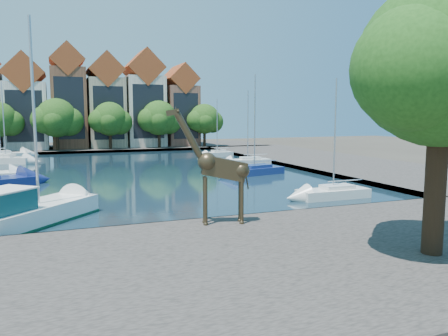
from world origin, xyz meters
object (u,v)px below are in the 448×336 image
object	(u,v)px
giraffe_statue	(218,168)
plane_tree	(445,70)
sailboat_right_a	(333,191)
motorsailer	(19,212)

from	to	relation	value
giraffe_statue	plane_tree	bearing A→B (deg)	-49.94
giraffe_statue	sailboat_right_a	xyz separation A→B (m)	(10.75, 5.43, -2.76)
sailboat_right_a	motorsailer	bearing A→B (deg)	-177.06
plane_tree	motorsailer	bearing A→B (deg)	142.89
motorsailer	sailboat_right_a	size ratio (longest dim) A/B	1.32
plane_tree	motorsailer	world-z (taller)	motorsailer
motorsailer	sailboat_right_a	world-z (taller)	motorsailer
motorsailer	giraffe_statue	bearing A→B (deg)	-24.94
plane_tree	sailboat_right_a	world-z (taller)	plane_tree
motorsailer	sailboat_right_a	xyz separation A→B (m)	(20.20, 1.04, -0.35)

